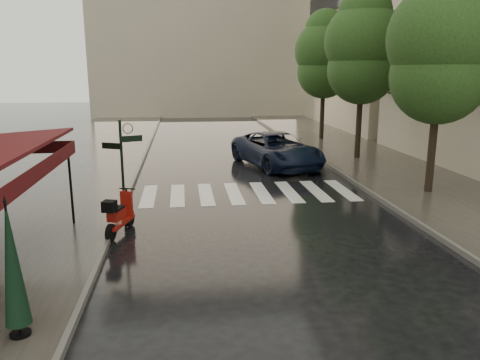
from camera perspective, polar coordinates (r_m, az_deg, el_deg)
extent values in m
plane|color=black|center=(11.74, -9.53, -9.47)|extent=(120.00, 120.00, 0.00)
cube|color=#38332D|center=(23.81, -19.28, 1.73)|extent=(6.00, 60.00, 0.12)
cube|color=#38332D|center=(25.18, 15.63, 2.58)|extent=(5.50, 60.00, 0.12)
cube|color=#595651|center=(23.35, -11.95, 2.01)|extent=(0.12, 60.00, 0.16)
cube|color=#595651|center=(24.25, 9.51, 2.53)|extent=(0.12, 60.00, 0.16)
cube|color=silver|center=(17.47, -11.06, -1.92)|extent=(0.50, 3.20, 0.01)
cube|color=silver|center=(17.42, -7.61, -1.83)|extent=(0.50, 3.20, 0.01)
cube|color=silver|center=(17.44, -4.16, -1.73)|extent=(0.50, 3.20, 0.01)
cube|color=silver|center=(17.52, -0.73, -1.63)|extent=(0.50, 3.20, 0.01)
cube|color=silver|center=(17.66, 2.66, -1.52)|extent=(0.50, 3.20, 0.01)
cube|color=silver|center=(17.86, 5.98, -1.41)|extent=(0.50, 3.20, 0.01)
cube|color=silver|center=(18.13, 9.22, -1.29)|extent=(0.50, 3.20, 0.01)
cube|color=silver|center=(18.44, 12.35, -1.18)|extent=(0.50, 3.20, 0.01)
cube|color=#4C0A17|center=(11.00, -23.33, 0.90)|extent=(0.04, 7.00, 0.35)
cylinder|color=black|center=(14.33, -19.94, -0.49)|extent=(0.07, 0.07, 2.35)
cylinder|color=black|center=(14.26, -14.12, 0.90)|extent=(0.08, 0.08, 3.10)
cube|color=black|center=(14.05, -13.13, 4.92)|extent=(0.62, 0.26, 0.18)
cube|color=black|center=(14.15, -15.43, 4.03)|extent=(0.56, 0.29, 0.18)
cube|color=#BEAF91|center=(40.40, 17.19, 19.41)|extent=(8.00, 16.00, 18.50)
cube|color=#BEAF91|center=(49.20, -4.46, 19.59)|extent=(22.00, 6.00, 20.00)
cylinder|color=black|center=(18.35, 22.50, 5.19)|extent=(0.28, 0.28, 4.26)
sphere|color=#1D3413|center=(18.22, 23.08, 11.58)|extent=(3.40, 3.40, 3.40)
sphere|color=#1D3413|center=(18.25, 23.45, 15.62)|extent=(3.80, 3.80, 3.80)
sphere|color=#1D3413|center=(18.36, 23.82, 19.40)|extent=(2.60, 2.60, 2.60)
cylinder|color=black|center=(24.60, 14.34, 7.83)|extent=(0.28, 0.28, 4.48)
sphere|color=#1D3413|center=(24.51, 14.63, 12.86)|extent=(3.40, 3.40, 3.40)
sphere|color=#1D3413|center=(24.55, 14.82, 16.03)|extent=(3.80, 3.80, 3.80)
sphere|color=#1D3413|center=(24.66, 15.01, 19.00)|extent=(2.60, 2.60, 2.60)
cylinder|color=black|center=(31.27, 10.02, 8.99)|extent=(0.28, 0.28, 4.37)
sphere|color=#1D3413|center=(31.19, 10.18, 12.85)|extent=(3.40, 3.40, 3.40)
sphere|color=#1D3413|center=(31.22, 10.28, 15.29)|extent=(3.80, 3.80, 3.80)
sphere|color=#1D3413|center=(31.29, 10.38, 17.57)|extent=(2.60, 2.60, 2.60)
cylinder|color=black|center=(13.05, -15.50, -6.25)|extent=(0.24, 0.51, 0.50)
cylinder|color=black|center=(14.18, -13.30, -4.57)|extent=(0.24, 0.51, 0.50)
cube|color=maroon|center=(13.61, -14.33, -5.01)|extent=(0.67, 1.38, 0.10)
cube|color=maroon|center=(13.29, -14.85, -4.07)|extent=(0.46, 0.64, 0.29)
cube|color=maroon|center=(13.90, -13.65, -2.88)|extent=(0.35, 0.21, 0.78)
cylinder|color=black|center=(13.88, -13.58, -1.04)|extent=(0.47, 0.17, 0.04)
cube|color=black|center=(12.86, -15.64, -3.10)|extent=(0.41, 0.39, 0.29)
imported|color=black|center=(22.44, 4.49, 3.72)|extent=(4.17, 6.32, 1.61)
cylinder|color=black|center=(9.13, -25.19, -16.59)|extent=(0.35, 0.35, 0.05)
cylinder|color=black|center=(8.63, -25.95, -9.79)|extent=(0.04, 0.04, 2.29)
cone|color=black|center=(8.59, -26.03, -9.08)|extent=(0.43, 0.43, 2.17)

